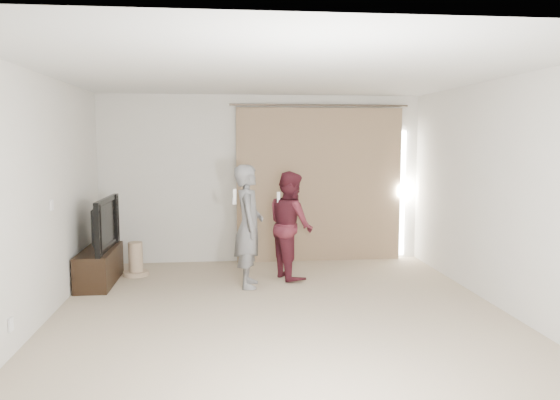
% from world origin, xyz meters
% --- Properties ---
extents(floor, '(5.50, 5.50, 0.00)m').
position_xyz_m(floor, '(0.00, 0.00, 0.00)').
color(floor, tan).
rests_on(floor, ground).
extents(wall_back, '(5.00, 0.04, 2.60)m').
position_xyz_m(wall_back, '(0.00, 2.75, 1.30)').
color(wall_back, silver).
rests_on(wall_back, ground).
extents(wall_left, '(0.04, 5.50, 2.60)m').
position_xyz_m(wall_left, '(-2.50, -0.00, 1.30)').
color(wall_left, silver).
rests_on(wall_left, ground).
extents(ceiling, '(5.00, 5.50, 0.01)m').
position_xyz_m(ceiling, '(0.00, 0.00, 2.60)').
color(ceiling, silver).
rests_on(ceiling, wall_back).
extents(curtain, '(2.80, 0.11, 2.46)m').
position_xyz_m(curtain, '(0.91, 2.68, 1.20)').
color(curtain, '#957A5B').
rests_on(curtain, ground).
extents(tv_console, '(0.41, 1.20, 0.46)m').
position_xyz_m(tv_console, '(-2.27, 1.60, 0.23)').
color(tv_console, black).
rests_on(tv_console, ground).
extents(tv, '(0.18, 1.20, 0.69)m').
position_xyz_m(tv, '(-2.27, 1.60, 0.80)').
color(tv, black).
rests_on(tv, tv_console).
extents(scratching_post, '(0.36, 0.36, 0.48)m').
position_xyz_m(scratching_post, '(-1.85, 1.97, 0.19)').
color(scratching_post, tan).
rests_on(scratching_post, ground).
extents(person_man, '(0.41, 0.60, 1.59)m').
position_xyz_m(person_man, '(-0.29, 1.23, 0.80)').
color(person_man, slate).
rests_on(person_man, ground).
extents(person_woman, '(0.75, 0.85, 1.48)m').
position_xyz_m(person_woman, '(0.31, 1.63, 0.74)').
color(person_woman, '#531A25').
rests_on(person_woman, ground).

